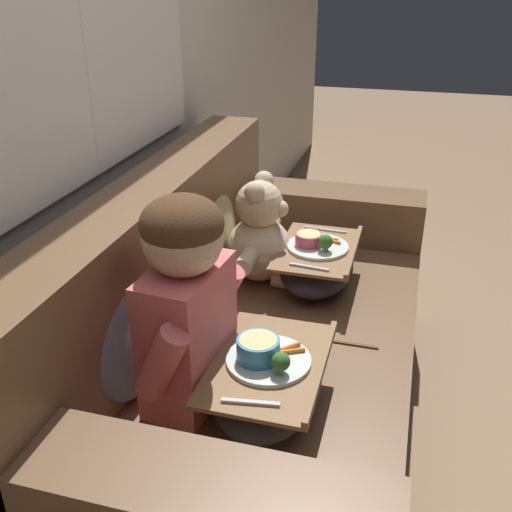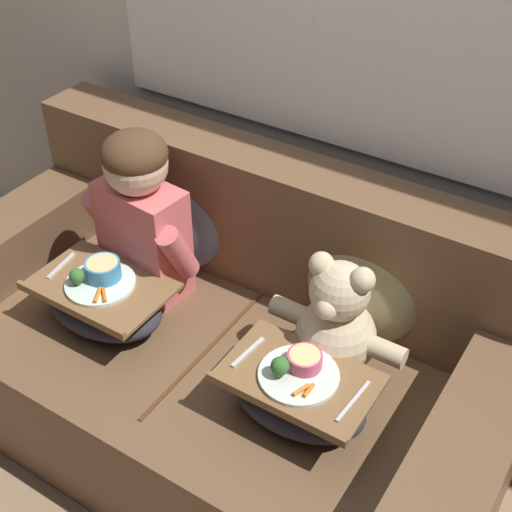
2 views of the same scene
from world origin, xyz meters
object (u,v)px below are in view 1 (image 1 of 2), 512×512
throw_pillow_behind_child (125,325)px  lap_tray_child (268,383)px  teddy_bear (261,237)px  lap_tray_teddy (317,265)px  child_figure (186,293)px  couch (244,358)px  throw_pillow_behind_teddy (212,225)px

throw_pillow_behind_child → lap_tray_child: (-0.00, -0.42, -0.11)m
teddy_bear → lap_tray_teddy: 0.24m
child_figure → lap_tray_child: size_ratio=1.35×
throw_pillow_behind_child → lap_tray_teddy: bearing=-29.4°
teddy_bear → lap_tray_teddy: bearing=-90.1°
couch → throw_pillow_behind_teddy: bearing=32.5°
couch → throw_pillow_behind_child: bearing=147.5°
child_figure → lap_tray_child: child_figure is taller
couch → throw_pillow_behind_teddy: couch is taller
throw_pillow_behind_child → child_figure: bearing=-90.0°
throw_pillow_behind_teddy → teddy_bear: size_ratio=0.96×
lap_tray_teddy → throw_pillow_behind_teddy: bearing=89.9°
couch → child_figure: child_figure is taller
throw_pillow_behind_child → throw_pillow_behind_teddy: bearing=0.0°
teddy_bear → lap_tray_child: 0.78m
couch → lap_tray_child: couch is taller
couch → throw_pillow_behind_teddy: size_ratio=4.50×
couch → lap_tray_child: 0.46m
couch → teddy_bear: 0.48m
couch → throw_pillow_behind_teddy: (0.37, 0.24, 0.32)m
lap_tray_child → lap_tray_teddy: 0.74m
lap_tray_child → throw_pillow_behind_child: bearing=89.9°
child_figure → teddy_bear: 0.75m
lap_tray_child → child_figure: bearing=89.9°
throw_pillow_behind_child → lap_tray_teddy: 0.85m
throw_pillow_behind_child → teddy_bear: bearing=-14.8°
couch → throw_pillow_behind_child: 0.54m
lap_tray_child → lap_tray_teddy: bearing=-0.0°
lap_tray_child → throw_pillow_behind_teddy: bearing=29.4°
teddy_bear → lap_tray_child: (-0.74, -0.22, -0.09)m
couch → lap_tray_teddy: (0.37, -0.18, 0.21)m
throw_pillow_behind_child → teddy_bear: throw_pillow_behind_child is taller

